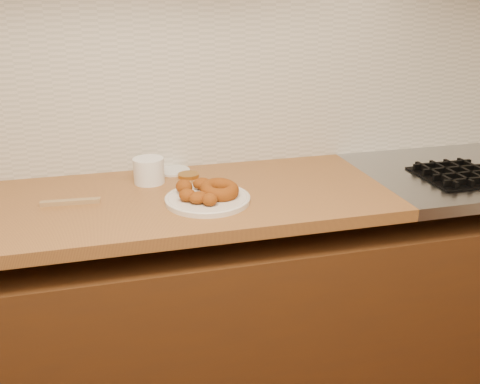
% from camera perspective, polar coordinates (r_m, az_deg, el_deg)
% --- Properties ---
extents(wall_back, '(4.00, 0.02, 2.70)m').
position_cam_1_polar(wall_back, '(1.90, -2.99, 16.43)').
color(wall_back, '#BEAB93').
rests_on(wall_back, ground).
extents(base_cabinet, '(3.60, 0.60, 0.77)m').
position_cam_1_polar(base_cabinet, '(1.94, -0.52, -13.98)').
color(base_cabinet, '#4E2A11').
rests_on(base_cabinet, floor).
extents(butcher_block, '(2.30, 0.62, 0.04)m').
position_cam_1_polar(butcher_block, '(1.69, -22.56, -2.31)').
color(butcher_block, '#99642B').
rests_on(butcher_block, base_cabinet).
extents(backsplash, '(3.60, 0.02, 0.60)m').
position_cam_1_polar(backsplash, '(1.91, -2.83, 11.91)').
color(backsplash, beige).
rests_on(backsplash, wall_back).
extents(donut_plate, '(0.27, 0.27, 0.02)m').
position_cam_1_polar(donut_plate, '(1.60, -3.65, -0.82)').
color(donut_plate, silver).
rests_on(donut_plate, butcher_block).
extents(ring_donut, '(0.18, 0.18, 0.06)m').
position_cam_1_polar(ring_donut, '(1.59, -2.33, 0.26)').
color(ring_donut, brown).
rests_on(ring_donut, donut_plate).
extents(fried_dough_chunks, '(0.13, 0.20, 0.05)m').
position_cam_1_polar(fried_dough_chunks, '(1.59, -5.06, 0.05)').
color(fried_dough_chunks, brown).
rests_on(fried_dough_chunks, donut_plate).
extents(plastic_tub, '(0.11, 0.11, 0.09)m').
position_cam_1_polar(plastic_tub, '(1.78, -10.19, 2.39)').
color(plastic_tub, white).
rests_on(plastic_tub, butcher_block).
extents(tub_lid, '(0.16, 0.16, 0.01)m').
position_cam_1_polar(tub_lid, '(1.89, -7.53, 2.39)').
color(tub_lid, silver).
rests_on(tub_lid, butcher_block).
extents(brass_jar_lid, '(0.09, 0.09, 0.01)m').
position_cam_1_polar(brass_jar_lid, '(1.82, -5.82, 1.87)').
color(brass_jar_lid, '#AD772E').
rests_on(brass_jar_lid, butcher_block).
extents(wooden_utensil, '(0.18, 0.03, 0.01)m').
position_cam_1_polar(wooden_utensil, '(1.66, -18.50, -1.07)').
color(wooden_utensil, '#9A794D').
rests_on(wooden_utensil, butcher_block).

